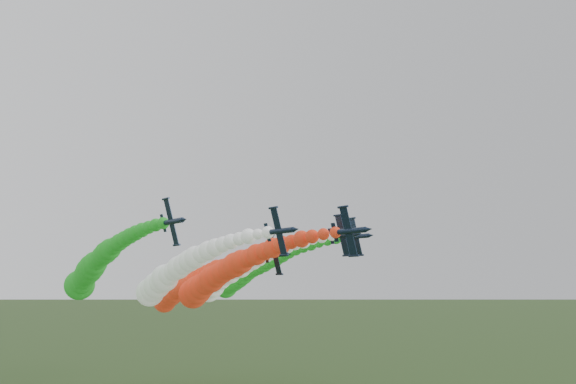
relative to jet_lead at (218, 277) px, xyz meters
name	(u,v)px	position (x,y,z in m)	size (l,w,h in m)	color
jet_lead	(218,277)	(0.00, 0.00, 0.00)	(10.89, 69.04, 19.06)	black
jet_inner_left	(170,276)	(-7.01, 9.68, 0.32)	(10.81, 68.95, 18.97)	black
jet_inner_right	(231,274)	(13.52, 14.94, 0.99)	(11.02, 69.16, 19.19)	black
jet_outer_left	(93,269)	(-20.27, 23.78, 2.05)	(11.10, 69.25, 19.27)	black
jet_outer_right	(249,273)	(23.08, 20.10, 1.66)	(10.74, 68.88, 18.91)	black
jet_trail	(184,287)	(6.69, 27.47, -2.41)	(10.59, 68.74, 18.76)	black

